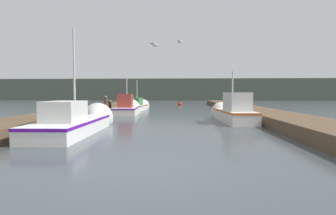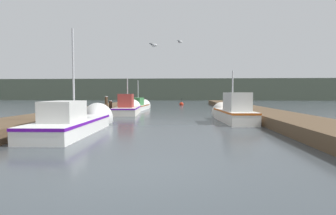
{
  "view_description": "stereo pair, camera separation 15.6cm",
  "coord_description": "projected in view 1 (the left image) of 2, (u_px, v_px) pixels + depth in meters",
  "views": [
    {
      "loc": [
        0.74,
        -5.22,
        1.63
      ],
      "look_at": [
        -0.03,
        10.28,
        0.77
      ],
      "focal_mm": 28.0,
      "sensor_mm": 36.0,
      "label": 1
    },
    {
      "loc": [
        0.9,
        -5.21,
        1.63
      ],
      "look_at": [
        -0.03,
        10.28,
        0.77
      ],
      "focal_mm": 28.0,
      "sensor_mm": 36.0,
      "label": 2
    }
  ],
  "objects": [
    {
      "name": "ground_plane",
      "position": [
        145.0,
        173.0,
        5.33
      ],
      "size": [
        200.0,
        200.0,
        0.0
      ],
      "color": "#3D4449"
    },
    {
      "name": "dock_left",
      "position": [
        98.0,
        110.0,
        21.57
      ],
      "size": [
        2.65,
        40.0,
        0.51
      ],
      "color": "brown",
      "rests_on": "ground_plane"
    },
    {
      "name": "dock_right",
      "position": [
        248.0,
        110.0,
        20.97
      ],
      "size": [
        2.65,
        40.0,
        0.51
      ],
      "color": "brown",
      "rests_on": "ground_plane"
    },
    {
      "name": "distant_shore_ridge",
      "position": [
        178.0,
        90.0,
        65.96
      ],
      "size": [
        120.0,
        16.0,
        4.87
      ],
      "color": "#4C5647",
      "rests_on": "ground_plane"
    },
    {
      "name": "fishing_boat_0",
      "position": [
        78.0,
        122.0,
        11.16
      ],
      "size": [
        1.91,
        6.3,
        4.79
      ],
      "rotation": [
        0.0,
        0.0,
        0.03
      ],
      "color": "silver",
      "rests_on": "ground_plane"
    },
    {
      "name": "fishing_boat_1",
      "position": [
        232.0,
        112.0,
        15.25
      ],
      "size": [
        1.78,
        5.77,
        3.25
      ],
      "rotation": [
        0.0,
        0.0,
        0.07
      ],
      "color": "silver",
      "rests_on": "ground_plane"
    },
    {
      "name": "fishing_boat_2",
      "position": [
        127.0,
        108.0,
        20.79
      ],
      "size": [
        2.11,
        5.6,
        3.29
      ],
      "rotation": [
        0.0,
        0.0,
        0.08
      ],
      "color": "silver",
      "rests_on": "ground_plane"
    },
    {
      "name": "fishing_boat_3",
      "position": [
        137.0,
        106.0,
        25.82
      ],
      "size": [
        1.78,
        5.67,
        3.37
      ],
      "rotation": [
        0.0,
        0.0,
        -0.05
      ],
      "color": "silver",
      "rests_on": "ground_plane"
    },
    {
      "name": "mooring_piling_0",
      "position": [
        225.0,
        103.0,
        24.63
      ],
      "size": [
        0.35,
        0.35,
        1.32
      ],
      "color": "#473523",
      "rests_on": "ground_plane"
    },
    {
      "name": "mooring_piling_1",
      "position": [
        106.0,
        106.0,
        19.46
      ],
      "size": [
        0.24,
        0.24,
        1.4
      ],
      "color": "#473523",
      "rests_on": "ground_plane"
    },
    {
      "name": "mooring_piling_2",
      "position": [
        110.0,
        108.0,
        19.83
      ],
      "size": [
        0.27,
        0.27,
        1.06
      ],
      "color": "#473523",
      "rests_on": "ground_plane"
    },
    {
      "name": "channel_buoy",
      "position": [
        180.0,
        104.0,
        34.86
      ],
      "size": [
        0.55,
        0.55,
        1.05
      ],
      "color": "red",
      "rests_on": "ground_plane"
    },
    {
      "name": "seagull_lead",
      "position": [
        155.0,
        45.0,
        10.82
      ],
      "size": [
        0.38,
        0.53,
        0.12
      ],
      "rotation": [
        0.0,
        0.0,
        4.18
      ],
      "color": "white"
    },
    {
      "name": "seagull_1",
      "position": [
        180.0,
        42.0,
        15.31
      ],
      "size": [
        0.33,
        0.55,
        0.12
      ],
      "rotation": [
        0.0,
        0.0,
        4.3
      ],
      "color": "white"
    }
  ]
}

